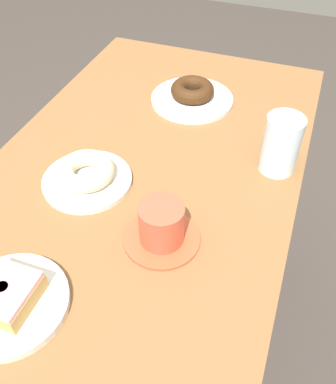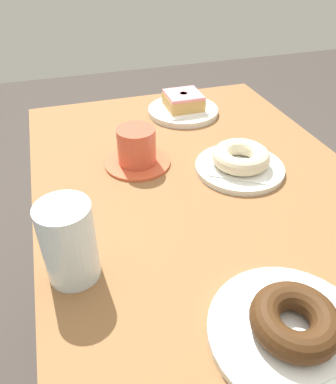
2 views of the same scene
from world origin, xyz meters
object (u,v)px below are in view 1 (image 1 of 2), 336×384
(donut_chocolate_ring, at_px, (192,90))
(plate_sugar_ring, at_px, (87,181))
(plate_chocolate_ring, at_px, (192,99))
(plate_glazed_square, at_px, (10,304))
(donut_glazed_square, at_px, (5,294))
(coffee_cup, at_px, (162,226))
(water_glass, at_px, (281,144))
(donut_sugar_ring, at_px, (86,171))

(donut_chocolate_ring, xyz_separation_m, plate_sugar_ring, (-0.38, 0.11, -0.03))
(plate_chocolate_ring, distance_m, plate_sugar_ring, 0.40)
(plate_glazed_square, xyz_separation_m, donut_glazed_square, (0.00, -0.00, 0.03))
(plate_chocolate_ring, distance_m, coffee_cup, 0.48)
(coffee_cup, bearing_deg, plate_chocolate_ring, 10.96)
(donut_chocolate_ring, xyz_separation_m, water_glass, (-0.19, -0.26, 0.03))
(plate_sugar_ring, relative_size, donut_sugar_ring, 1.56)
(plate_chocolate_ring, bearing_deg, donut_glazed_square, 172.47)
(donut_sugar_ring, distance_m, coffee_cup, 0.22)
(plate_glazed_square, distance_m, donut_glazed_square, 0.03)
(plate_chocolate_ring, relative_size, water_glass, 1.67)
(donut_glazed_square, height_order, donut_chocolate_ring, donut_glazed_square)
(donut_glazed_square, height_order, plate_sugar_ring, donut_glazed_square)
(plate_glazed_square, xyz_separation_m, water_glass, (0.49, -0.35, 0.06))
(donut_chocolate_ring, bearing_deg, plate_sugar_ring, 163.49)
(donut_sugar_ring, bearing_deg, plate_sugar_ring, 0.00)
(donut_glazed_square, xyz_separation_m, donut_sugar_ring, (0.31, 0.02, -0.00))
(plate_sugar_ring, bearing_deg, donut_glazed_square, -175.93)
(plate_chocolate_ring, distance_m, donut_chocolate_ring, 0.03)
(plate_chocolate_ring, distance_m, donut_sugar_ring, 0.40)
(donut_glazed_square, bearing_deg, water_glass, -35.17)
(donut_glazed_square, bearing_deg, donut_chocolate_ring, -7.53)
(donut_glazed_square, xyz_separation_m, water_glass, (0.49, -0.35, 0.03))
(plate_glazed_square, relative_size, plate_chocolate_ring, 0.88)
(plate_glazed_square, bearing_deg, donut_glazed_square, -90.00)
(plate_glazed_square, distance_m, donut_sugar_ring, 0.31)
(donut_chocolate_ring, xyz_separation_m, coffee_cup, (-0.47, -0.09, 0.00))
(plate_chocolate_ring, relative_size, donut_chocolate_ring, 1.91)
(donut_glazed_square, height_order, water_glass, water_glass)
(donut_chocolate_ring, bearing_deg, plate_glazed_square, 172.47)
(water_glass, xyz_separation_m, coffee_cup, (-0.28, 0.17, -0.03))
(plate_glazed_square, distance_m, water_glass, 0.61)
(plate_glazed_square, xyz_separation_m, coffee_cup, (0.22, -0.18, 0.03))
(donut_sugar_ring, bearing_deg, donut_glazed_square, -175.93)
(water_glass, bearing_deg, donut_glazed_square, 144.83)
(donut_chocolate_ring, height_order, donut_sugar_ring, donut_chocolate_ring)
(plate_glazed_square, height_order, plate_sugar_ring, plate_glazed_square)
(donut_chocolate_ring, relative_size, donut_sugar_ring, 0.94)
(donut_glazed_square, relative_size, plate_sugar_ring, 0.49)
(plate_chocolate_ring, xyz_separation_m, donut_chocolate_ring, (0.00, 0.00, 0.03))
(donut_glazed_square, height_order, plate_chocolate_ring, donut_glazed_square)
(donut_chocolate_ring, height_order, plate_sugar_ring, donut_chocolate_ring)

